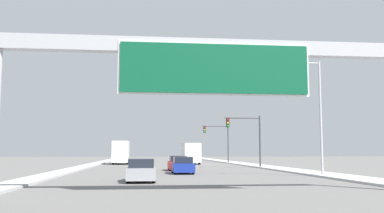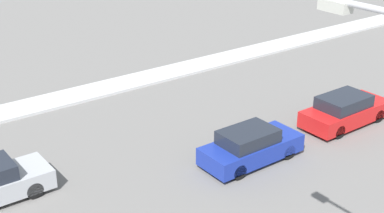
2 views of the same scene
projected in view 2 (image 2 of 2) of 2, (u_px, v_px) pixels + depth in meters
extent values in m
cube|color=#BBBBBB|center=(381.00, 20.00, 43.21)|extent=(2.00, 120.00, 0.15)
cube|color=navy|center=(251.00, 149.00, 22.02)|extent=(1.78, 4.40, 0.74)
cube|color=#1E232D|center=(248.00, 137.00, 21.64)|extent=(1.56, 2.29, 0.56)
cylinder|color=black|center=(262.00, 138.00, 23.43)|extent=(0.22, 0.64, 0.64)
cylinder|color=black|center=(288.00, 152.00, 22.28)|extent=(0.22, 0.64, 0.64)
cylinder|color=black|center=(214.00, 156.00, 21.94)|extent=(0.22, 0.64, 0.64)
cylinder|color=black|center=(239.00, 172.00, 20.79)|extent=(0.22, 0.64, 0.64)
cylinder|color=black|center=(19.00, 172.00, 20.76)|extent=(0.22, 0.64, 0.64)
cylinder|color=black|center=(34.00, 190.00, 19.60)|extent=(0.22, 0.64, 0.64)
cube|color=red|center=(346.00, 113.00, 25.31)|extent=(1.83, 4.65, 0.75)
cube|color=#1E232D|center=(344.00, 102.00, 24.91)|extent=(1.61, 2.42, 0.57)
cylinder|color=black|center=(351.00, 105.00, 26.78)|extent=(0.22, 0.64, 0.64)
cylinder|color=black|center=(378.00, 116.00, 25.60)|extent=(0.22, 0.64, 0.64)
cylinder|color=black|center=(312.00, 120.00, 25.20)|extent=(0.22, 0.64, 0.64)
cylinder|color=black|center=(339.00, 132.00, 24.02)|extent=(0.22, 0.64, 0.64)
cube|color=#B2B2A8|center=(335.00, 6.00, 9.61)|extent=(0.60, 0.28, 0.20)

